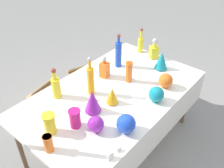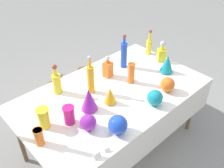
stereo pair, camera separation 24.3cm
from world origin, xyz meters
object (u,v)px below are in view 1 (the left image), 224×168
Objects in this scene: fluted_vase_2 at (162,60)px; square_decanter_0 at (105,69)px; slender_vase_3 at (129,71)px; round_bowl_1 at (156,94)px; tall_bottle_1 at (56,86)px; round_bowl_2 at (96,124)px; cardboard_box_behind_left at (50,100)px; slender_vase_1 at (48,143)px; slender_vase_2 at (49,123)px; tall_bottle_0 at (118,53)px; tall_bottle_2 at (140,43)px; round_bowl_0 at (126,124)px; fluted_vase_1 at (112,95)px; fluted_vase_0 at (93,101)px; cardboard_box_behind_right at (88,82)px; round_bowl_3 at (166,81)px; square_decanter_1 at (154,50)px; slender_vase_0 at (75,118)px; tall_bottle_3 at (91,80)px.

square_decanter_0 is at bearing 144.41° from fluted_vase_2.
slender_vase_3 is 0.41m from round_bowl_1.
round_bowl_2 is (-0.09, -0.60, -0.05)m from tall_bottle_1.
round_bowl_1 is at bearing -14.93° from round_bowl_2.
cardboard_box_behind_left is (-0.22, 1.45, -0.71)m from round_bowl_1.
slender_vase_1 is 1.12m from slender_vase_3.
slender_vase_2 is 0.83× the size of slender_vase_3.
cardboard_box_behind_left is (-0.49, 0.78, -0.79)m from tall_bottle_0.
tall_bottle_2 is 1.45m from round_bowl_2.
tall_bottle_0 is 2.35× the size of round_bowl_0.
slender_vase_2 is at bearing -171.92° from tall_bottle_2.
square_decanter_0 reaches higher than fluted_vase_1.
tall_bottle_0 reaches higher than fluted_vase_0.
fluted_vase_1 is at bearing -123.57° from cardboard_box_behind_right.
round_bowl_0 is 0.75m from round_bowl_3.
tall_bottle_0 is 2.59× the size of round_bowl_3.
round_bowl_1 is (-0.69, -0.46, -0.02)m from square_decanter_1.
slender_vase_0 is 0.82m from slender_vase_3.
round_bowl_0 is 1.66m from cardboard_box_behind_left.
square_decanter_1 reaches higher than slender_vase_3.
fluted_vase_0 is at bearing 4.58° from slender_vase_0.
round_bowl_2 is at bearing -175.42° from fluted_vase_2.
square_decanter_1 is (0.69, -0.18, 0.00)m from square_decanter_0.
slender_vase_1 is at bearing -174.83° from square_decanter_1.
tall_bottle_1 is at bearing 99.83° from fluted_vase_0.
square_decanter_1 is 0.98m from fluted_vase_1.
tall_bottle_0 reaches higher than round_bowl_3.
slender_vase_2 is at bearing 166.53° from fluted_vase_1.
tall_bottle_2 is at bearing 66.57° from fluted_vase_2.
fluted_vase_0 is (-0.48, -0.29, 0.02)m from square_decanter_0.
round_bowl_2 is 0.25× the size of cardboard_box_behind_right.
fluted_vase_2 is (1.55, -0.04, 0.03)m from slender_vase_1.
fluted_vase_1 reaches higher than round_bowl_1.
fluted_vase_2 is (1.09, -0.50, -0.02)m from tall_bottle_1.
tall_bottle_3 reaches higher than fluted_vase_1.
round_bowl_0 is 0.49m from round_bowl_1.
fluted_vase_1 is (-0.38, -0.10, -0.03)m from slender_vase_3.
cardboard_box_behind_left is at bearing 108.68° from round_bowl_3.
slender_vase_2 is at bearing -145.70° from cardboard_box_behind_right.
round_bowl_1 is at bearing -104.49° from slender_vase_3.
slender_vase_2 is at bearing 172.76° from fluted_vase_2.
slender_vase_0 is 1.64m from cardboard_box_behind_right.
slender_vase_3 reaches higher than slender_vase_1.
cardboard_box_behind_right is at bearing 30.34° from tall_bottle_1.
round_bowl_3 is 1.45m from cardboard_box_behind_right.
tall_bottle_2 is at bearing 84.19° from square_decanter_1.
tall_bottle_2 is at bearing 8.08° from slender_vase_2.
slender_vase_2 reaches higher than slender_vase_0.
slender_vase_0 is at bearing -161.48° from tall_bottle_0.
round_bowl_2 is (-0.36, -0.13, -0.01)m from fluted_vase_1.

